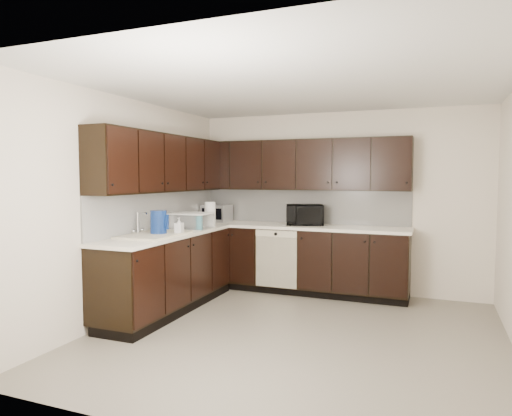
{
  "coord_description": "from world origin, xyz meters",
  "views": [
    {
      "loc": [
        1.28,
        -4.35,
        1.61
      ],
      "look_at": [
        -0.67,
        0.6,
        1.24
      ],
      "focal_mm": 32.0,
      "sensor_mm": 36.0,
      "label": 1
    }
  ],
  "objects_px": {
    "microwave": "(305,215)",
    "storage_bin": "(191,221)",
    "sink": "(154,241)",
    "blue_pitcher": "(159,223)",
    "toaster_oven": "(216,213)"
  },
  "relations": [
    {
      "from": "microwave",
      "to": "blue_pitcher",
      "type": "bearing_deg",
      "value": -144.66
    },
    {
      "from": "toaster_oven",
      "to": "microwave",
      "type": "bearing_deg",
      "value": 2.89
    },
    {
      "from": "toaster_oven",
      "to": "storage_bin",
      "type": "xyz_separation_m",
      "value": [
        0.09,
        -0.9,
        -0.03
      ]
    },
    {
      "from": "storage_bin",
      "to": "blue_pitcher",
      "type": "bearing_deg",
      "value": -89.54
    },
    {
      "from": "blue_pitcher",
      "to": "sink",
      "type": "bearing_deg",
      "value": -103.66
    },
    {
      "from": "sink",
      "to": "microwave",
      "type": "relative_size",
      "value": 1.63
    },
    {
      "from": "microwave",
      "to": "blue_pitcher",
      "type": "relative_size",
      "value": 1.78
    },
    {
      "from": "microwave",
      "to": "sink",
      "type": "bearing_deg",
      "value": -144.0
    },
    {
      "from": "microwave",
      "to": "storage_bin",
      "type": "bearing_deg",
      "value": -162.12
    },
    {
      "from": "microwave",
      "to": "toaster_oven",
      "type": "height_order",
      "value": "microwave"
    },
    {
      "from": "sink",
      "to": "blue_pitcher",
      "type": "xyz_separation_m",
      "value": [
        0.02,
        0.07,
        0.2
      ]
    },
    {
      "from": "microwave",
      "to": "storage_bin",
      "type": "distance_m",
      "value": 1.56
    },
    {
      "from": "toaster_oven",
      "to": "blue_pitcher",
      "type": "bearing_deg",
      "value": -83.79
    },
    {
      "from": "sink",
      "to": "storage_bin",
      "type": "distance_m",
      "value": 0.85
    },
    {
      "from": "sink",
      "to": "toaster_oven",
      "type": "distance_m",
      "value": 1.75
    }
  ]
}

